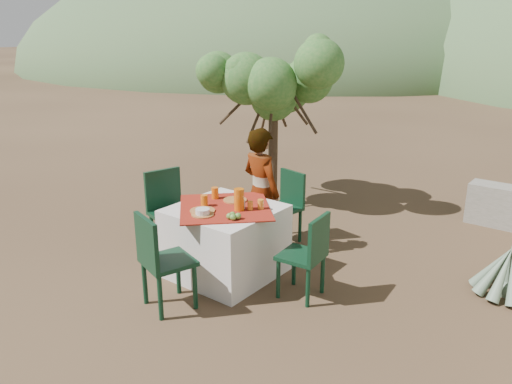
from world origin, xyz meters
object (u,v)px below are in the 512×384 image
person (261,192)px  shrub_tree (280,91)px  juice_pitcher (239,200)px  chair_right (308,253)px  chair_near (160,258)px  chair_far (286,203)px  table (226,241)px  chair_left (169,207)px  agave (509,271)px

person → shrub_tree: (-0.79, 1.49, 0.95)m
juice_pitcher → chair_right: bearing=5.8°
chair_near → chair_right: bearing=-116.2°
chair_far → table: bearing=-77.9°
chair_left → juice_pitcher: bearing=-76.4°
chair_right → shrub_tree: (-1.80, 2.07, 1.22)m
person → chair_far: bearing=-82.0°
chair_far → person: person is taller
table → person: 0.77m
chair_left → shrub_tree: size_ratio=0.45×
chair_far → chair_right: bearing=-35.4°
chair_right → person: person is taller
chair_left → agave: (3.43, 1.32, -0.29)m
chair_right → chair_left: bearing=-93.8°
table → chair_left: (-0.92, 0.05, 0.16)m
chair_left → shrub_tree: 2.41m
agave → juice_pitcher: 2.77m
person → juice_pitcher: 0.71m
chair_near → juice_pitcher: bearing=-83.3°
agave → juice_pitcher: bearing=-150.0°
chair_near → chair_right: chair_near is taller
chair_right → shrub_tree: 3.00m
agave → juice_pitcher: (-2.33, -1.35, 0.63)m
chair_near → shrub_tree: (-0.83, 3.08, 1.17)m
chair_far → chair_near: 2.06m
table → agave: bearing=28.5°
chair_far → chair_near: (0.01, -2.06, 0.04)m
chair_far → shrub_tree: 1.78m
chair_far → juice_pitcher: juice_pitcher is taller
chair_far → chair_near: chair_near is taller
chair_far → shrub_tree: shrub_tree is taller
chair_far → chair_right: chair_far is taller
person → juice_pitcher: (0.22, -0.66, 0.13)m
chair_right → juice_pitcher: size_ratio=3.80×
table → chair_near: size_ratio=1.38×
person → shrub_tree: size_ratio=0.69×
chair_far → shrub_tree: (-0.82, 1.02, 1.21)m
table → chair_right: chair_right is taller
table → shrub_tree: size_ratio=0.61×
chair_near → chair_right: size_ratio=1.09×
table → agave: (2.51, 1.36, -0.13)m
agave → person: bearing=-164.9°
chair_left → agave: chair_left is taller
chair_near → agave: (2.51, 2.28, -0.27)m
agave → juice_pitcher: juice_pitcher is taller
chair_near → person: size_ratio=0.63×
table → juice_pitcher: bearing=4.9°
chair_near → juice_pitcher: 1.01m
agave → chair_right: bearing=-140.6°
shrub_tree → table: bearing=-69.0°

